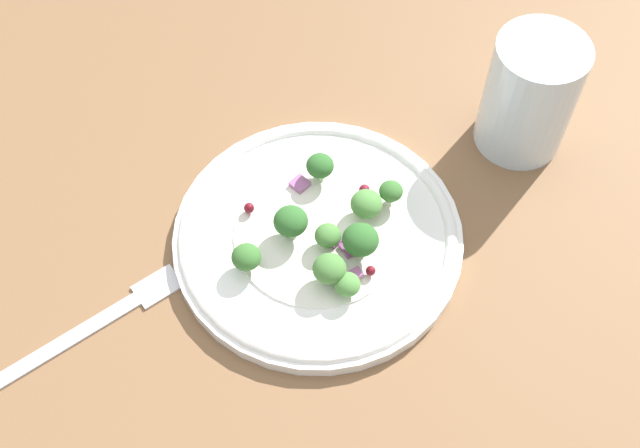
% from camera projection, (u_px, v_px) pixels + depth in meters
% --- Properties ---
extents(ground_plane, '(1.80, 1.80, 0.02)m').
position_uv_depth(ground_plane, '(318.00, 248.00, 0.66)').
color(ground_plane, brown).
extents(plate, '(0.24, 0.24, 0.02)m').
position_uv_depth(plate, '(320.00, 236.00, 0.65)').
color(plate, white).
rests_on(plate, ground_plane).
extents(dressing_pool, '(0.14, 0.14, 0.00)m').
position_uv_depth(dressing_pool, '(320.00, 233.00, 0.64)').
color(dressing_pool, white).
rests_on(dressing_pool, plate).
extents(broccoli_floret_0, '(0.02, 0.02, 0.02)m').
position_uv_depth(broccoli_floret_0, '(320.00, 166.00, 0.66)').
color(broccoli_floret_0, '#9EC684').
rests_on(broccoli_floret_0, plate).
extents(broccoli_floret_1, '(0.03, 0.03, 0.03)m').
position_uv_depth(broccoli_floret_1, '(361.00, 240.00, 0.61)').
color(broccoli_floret_1, '#9EC684').
rests_on(broccoli_floret_1, plate).
extents(broccoli_floret_2, '(0.02, 0.02, 0.02)m').
position_uv_depth(broccoli_floret_2, '(246.00, 257.00, 0.61)').
color(broccoli_floret_2, '#9EC684').
rests_on(broccoli_floret_2, plate).
extents(broccoli_floret_3, '(0.03, 0.03, 0.03)m').
position_uv_depth(broccoli_floret_3, '(329.00, 269.00, 0.60)').
color(broccoli_floret_3, '#8EB77A').
rests_on(broccoli_floret_3, plate).
extents(broccoli_floret_4, '(0.03, 0.03, 0.03)m').
position_uv_depth(broccoli_floret_4, '(366.00, 204.00, 0.64)').
color(broccoli_floret_4, '#ADD18E').
rests_on(broccoli_floret_4, plate).
extents(broccoli_floret_5, '(0.03, 0.03, 0.03)m').
position_uv_depth(broccoli_floret_5, '(291.00, 223.00, 0.62)').
color(broccoli_floret_5, '#8EB77A').
rests_on(broccoli_floret_5, plate).
extents(broccoli_floret_6, '(0.02, 0.02, 0.02)m').
position_uv_depth(broccoli_floret_6, '(391.00, 191.00, 0.65)').
color(broccoli_floret_6, '#8EB77A').
rests_on(broccoli_floret_6, plate).
extents(broccoli_floret_7, '(0.02, 0.02, 0.02)m').
position_uv_depth(broccoli_floret_7, '(347.00, 285.00, 0.60)').
color(broccoli_floret_7, '#8EB77A').
rests_on(broccoli_floret_7, plate).
extents(broccoli_floret_8, '(0.02, 0.02, 0.02)m').
position_uv_depth(broccoli_floret_8, '(328.00, 236.00, 0.62)').
color(broccoli_floret_8, '#9EC684').
rests_on(broccoli_floret_8, plate).
extents(cranberry_0, '(0.01, 0.01, 0.01)m').
position_uv_depth(cranberry_0, '(375.00, 200.00, 0.65)').
color(cranberry_0, maroon).
rests_on(cranberry_0, plate).
extents(cranberry_1, '(0.01, 0.01, 0.01)m').
position_uv_depth(cranberry_1, '(364.00, 190.00, 0.66)').
color(cranberry_1, maroon).
rests_on(cranberry_1, plate).
extents(cranberry_2, '(0.01, 0.01, 0.01)m').
position_uv_depth(cranberry_2, '(249.00, 208.00, 0.65)').
color(cranberry_2, maroon).
rests_on(cranberry_2, plate).
extents(cranberry_3, '(0.01, 0.01, 0.01)m').
position_uv_depth(cranberry_3, '(371.00, 271.00, 0.62)').
color(cranberry_3, maroon).
rests_on(cranberry_3, plate).
extents(onion_bit_0, '(0.01, 0.01, 0.00)m').
position_uv_depth(onion_bit_0, '(334.00, 242.00, 0.64)').
color(onion_bit_0, '#843D75').
rests_on(onion_bit_0, plate).
extents(onion_bit_1, '(0.02, 0.02, 0.01)m').
position_uv_depth(onion_bit_1, '(300.00, 184.00, 0.67)').
color(onion_bit_1, '#A35B93').
rests_on(onion_bit_1, plate).
extents(onion_bit_2, '(0.02, 0.01, 0.00)m').
position_uv_depth(onion_bit_2, '(354.00, 275.00, 0.62)').
color(onion_bit_2, '#A35B93').
rests_on(onion_bit_2, plate).
extents(onion_bit_3, '(0.01, 0.02, 0.00)m').
position_uv_depth(onion_bit_3, '(347.00, 249.00, 0.63)').
color(onion_bit_3, '#934C84').
rests_on(onion_bit_3, plate).
extents(fork, '(0.17, 0.11, 0.01)m').
position_uv_depth(fork, '(86.00, 329.00, 0.61)').
color(fork, silver).
rests_on(fork, ground_plane).
extents(water_glass, '(0.08, 0.08, 0.11)m').
position_uv_depth(water_glass, '(530.00, 95.00, 0.67)').
color(water_glass, silver).
rests_on(water_glass, ground_plane).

